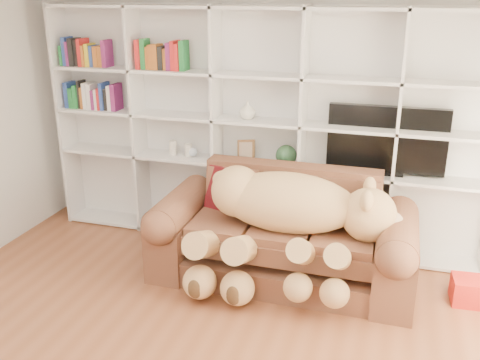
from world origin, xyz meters
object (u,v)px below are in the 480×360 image
(teddy_bear, at_px, (286,217))
(gift_box, at_px, (469,291))
(tv, at_px, (386,141))
(sofa, at_px, (283,240))

(teddy_bear, bearing_deg, gift_box, 9.34)
(tv, bearing_deg, gift_box, -40.44)
(sofa, height_order, gift_box, sofa)
(sofa, distance_m, teddy_bear, 0.38)
(gift_box, height_order, tv, tv)
(gift_box, bearing_deg, teddy_bear, -172.19)
(sofa, relative_size, gift_box, 8.36)
(tv, bearing_deg, teddy_bear, -129.82)
(teddy_bear, xyz_separation_m, gift_box, (1.56, 0.21, -0.57))
(gift_box, relative_size, tv, 0.25)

